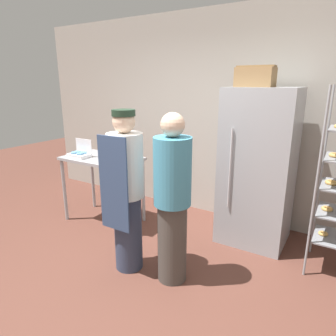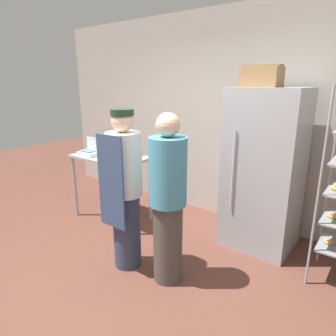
% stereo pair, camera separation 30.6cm
% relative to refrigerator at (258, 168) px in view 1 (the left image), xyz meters
% --- Properties ---
extents(ground_plane, '(14.00, 14.00, 0.00)m').
position_rel_refrigerator_xyz_m(ground_plane, '(-0.65, -1.67, -0.91)').
color(ground_plane, brown).
extents(back_wall, '(6.40, 0.12, 2.79)m').
position_rel_refrigerator_xyz_m(back_wall, '(-0.65, 0.53, 0.49)').
color(back_wall, '#ADA89E').
rests_on(back_wall, ground_plane).
extents(refrigerator, '(0.76, 0.72, 1.81)m').
position_rel_refrigerator_xyz_m(refrigerator, '(0.00, 0.00, 0.00)').
color(refrigerator, '#9EA0A5').
rests_on(refrigerator, ground_plane).
extents(prep_counter, '(1.03, 0.61, 0.90)m').
position_rel_refrigerator_xyz_m(prep_counter, '(-1.91, -0.56, -0.12)').
color(prep_counter, '#9EA0A5').
rests_on(prep_counter, ground_plane).
extents(donut_box, '(0.28, 0.19, 0.23)m').
position_rel_refrigerator_xyz_m(donut_box, '(-2.15, -0.71, 0.04)').
color(donut_box, white).
rests_on(donut_box, prep_counter).
extents(blender_pitcher, '(0.14, 0.14, 0.28)m').
position_rel_refrigerator_xyz_m(blender_pitcher, '(-1.69, -0.38, 0.12)').
color(blender_pitcher, black).
rests_on(blender_pitcher, prep_counter).
extents(cardboard_storage_box, '(0.40, 0.27, 0.22)m').
position_rel_refrigerator_xyz_m(cardboard_storage_box, '(-0.10, -0.05, 1.01)').
color(cardboard_storage_box, '#937047').
rests_on(cardboard_storage_box, refrigerator).
extents(person_baker, '(0.34, 0.36, 1.62)m').
position_rel_refrigerator_xyz_m(person_baker, '(-0.93, -1.26, -0.06)').
color(person_baker, '#333D56').
rests_on(person_baker, ground_plane).
extents(person_customer, '(0.34, 0.34, 1.62)m').
position_rel_refrigerator_xyz_m(person_customer, '(-0.45, -1.19, -0.08)').
color(person_customer, '#47423D').
rests_on(person_customer, ground_plane).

